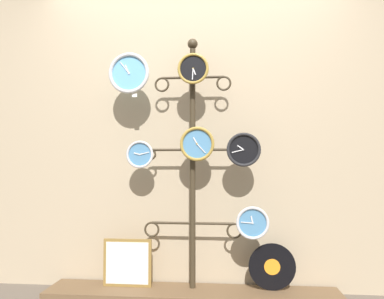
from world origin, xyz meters
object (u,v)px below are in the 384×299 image
display_stand (193,200)px  clock_middle_left (140,154)px  clock_top_center (193,69)px  vinyl_record (272,267)px  picture_frame (127,263)px  clock_middle_right (244,150)px  clock_middle_center (197,144)px  clock_top_left (129,73)px  clock_bottom_right (253,223)px

display_stand → clock_middle_left: (-0.40, -0.08, 0.35)m
clock_top_center → vinyl_record: 1.60m
vinyl_record → picture_frame: 1.10m
clock_middle_left → clock_middle_right: (0.79, -0.01, 0.03)m
clock_middle_left → clock_middle_center: bearing=0.1°
display_stand → clock_middle_left: 0.54m
display_stand → picture_frame: bearing=-177.2°
vinyl_record → display_stand: bearing=179.0°
clock_top_left → clock_middle_left: clock_top_left is taller
display_stand → clock_middle_left: size_ratio=9.41×
clock_middle_left → clock_bottom_right: bearing=-2.4°
clock_middle_center → clock_bottom_right: size_ratio=1.09×
clock_top_left → picture_frame: size_ratio=0.85×
clock_bottom_right → vinyl_record: clock_bottom_right is taller
clock_bottom_right → vinyl_record: bearing=34.5°
clock_top_left → vinyl_record: clock_top_left is taller
clock_middle_left → picture_frame: size_ratio=0.56×
clock_middle_left → clock_middle_right: clock_middle_right is taller
picture_frame → display_stand: bearing=2.8°
display_stand → clock_middle_right: size_ratio=7.82×
clock_middle_right → clock_bottom_right: (0.06, -0.02, -0.54)m
clock_bottom_right → clock_middle_left: bearing=177.6°
clock_bottom_right → clock_top_center: bearing=179.0°
clock_top_center → picture_frame: bearing=171.2°
vinyl_record → picture_frame: (-1.10, -0.01, 0.01)m
clock_top_center → clock_middle_center: bearing=45.7°
clock_top_center → clock_middle_center: (0.03, 0.03, -0.57)m
display_stand → clock_top_left: display_stand is taller
clock_middle_center → picture_frame: size_ratio=0.70×
clock_top_left → picture_frame: (-0.02, 0.07, -1.46)m
clock_bottom_right → clock_middle_right: bearing=159.3°
display_stand → vinyl_record: bearing=-1.0°
clock_top_left → clock_bottom_right: clock_top_left is taller
clock_middle_left → clock_top_center: bearing=-3.8°
clock_middle_right → display_stand: bearing=167.0°
clock_top_center → clock_middle_left: (-0.41, 0.03, -0.65)m
clock_top_left → clock_middle_center: bearing=1.4°
display_stand → clock_middle_center: display_stand is taller
clock_middle_center → clock_bottom_right: 0.71m
vinyl_record → clock_middle_left: bearing=-176.2°
clock_middle_center → clock_top_center: bearing=-134.3°
clock_top_left → clock_middle_center: 0.76m
display_stand → clock_top_center: 1.00m
clock_middle_left → clock_middle_right: size_ratio=0.83×
clock_middle_left → picture_frame: clock_middle_left is taller
clock_top_left → vinyl_record: (1.08, 0.08, -1.47)m
display_stand → clock_top_left: size_ratio=6.21×
clock_bottom_right → picture_frame: clock_bottom_right is taller
clock_top_left → display_stand: bearing=10.5°
clock_middle_center → clock_middle_right: bearing=-2.2°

